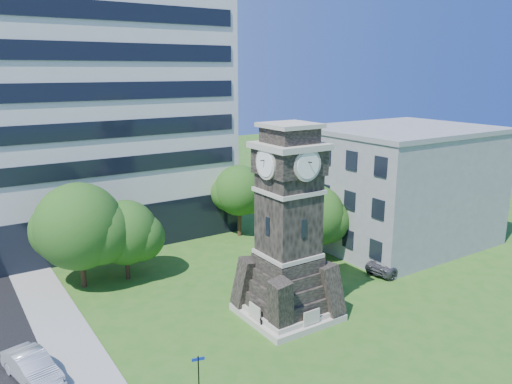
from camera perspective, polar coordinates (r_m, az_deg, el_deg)
ground at (r=29.95m, az=1.13°, el=-16.79°), size 160.00×160.00×0.00m
sidewalk at (r=30.76m, az=-20.10°, el=-16.76°), size 3.00×70.00×0.06m
clock_tower at (r=30.81m, az=3.69°, el=-5.08°), size 5.40×5.40×12.22m
office_tall at (r=48.45m, az=-20.09°, el=11.79°), size 26.20×15.11×28.60m
office_low at (r=46.38m, az=16.10°, el=0.77°), size 15.20×12.20×10.40m
car_street_mid at (r=28.87m, az=-24.22°, el=-17.76°), size 2.51×4.51×1.41m
car_east_lot at (r=40.56m, az=15.44°, el=-7.77°), size 5.13×2.99×1.34m
park_bench at (r=31.48m, az=1.83°, el=-14.09°), size 1.88×0.50×0.97m
street_sign at (r=24.65m, az=-6.58°, el=-19.99°), size 0.60×0.06×2.50m
tree_nw at (r=37.23m, az=-19.41°, el=-3.96°), size 6.81×6.19×7.66m
tree_nc at (r=37.96m, az=-14.61°, el=-4.68°), size 5.27×4.79×6.03m
tree_ne at (r=46.23m, az=-1.85°, el=-0.01°), size 5.18×4.71×6.74m
tree_east at (r=40.86m, az=6.67°, el=-2.86°), size 5.58×5.07×6.27m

